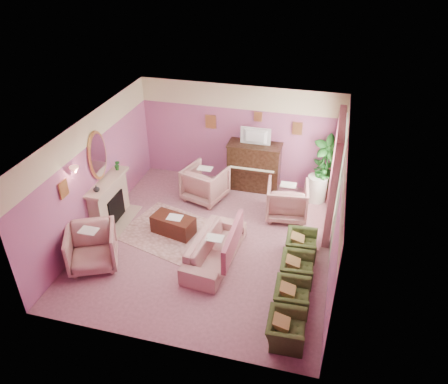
% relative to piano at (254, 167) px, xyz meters
% --- Properties ---
extents(floor, '(5.50, 6.00, 0.01)m').
position_rel_piano_xyz_m(floor, '(-0.50, -2.68, -0.65)').
color(floor, '#9A616F').
rests_on(floor, ground).
extents(ceiling, '(5.50, 6.00, 0.01)m').
position_rel_piano_xyz_m(ceiling, '(-0.50, -2.68, 2.15)').
color(ceiling, white).
rests_on(ceiling, wall_back).
extents(wall_back, '(5.50, 0.02, 2.80)m').
position_rel_piano_xyz_m(wall_back, '(-0.50, 0.32, 0.75)').
color(wall_back, '#874E86').
rests_on(wall_back, floor).
extents(wall_front, '(5.50, 0.02, 2.80)m').
position_rel_piano_xyz_m(wall_front, '(-0.50, -5.68, 0.75)').
color(wall_front, '#874E86').
rests_on(wall_front, floor).
extents(wall_left, '(0.02, 6.00, 2.80)m').
position_rel_piano_xyz_m(wall_left, '(-3.25, -2.68, 0.75)').
color(wall_left, '#874E86').
rests_on(wall_left, floor).
extents(wall_right, '(0.02, 6.00, 2.80)m').
position_rel_piano_xyz_m(wall_right, '(2.25, -2.68, 0.75)').
color(wall_right, '#874E86').
rests_on(wall_right, floor).
extents(picture_rail_band, '(5.50, 0.01, 0.65)m').
position_rel_piano_xyz_m(picture_rail_band, '(-0.50, 0.31, 1.82)').
color(picture_rail_band, beige).
rests_on(picture_rail_band, wall_back).
extents(stripe_panel, '(0.01, 3.00, 2.15)m').
position_rel_piano_xyz_m(stripe_panel, '(2.23, -1.38, 0.42)').
color(stripe_panel, '#B7CEA2').
rests_on(stripe_panel, wall_right).
extents(fireplace_surround, '(0.30, 1.40, 1.10)m').
position_rel_piano_xyz_m(fireplace_surround, '(-3.09, -2.48, -0.10)').
color(fireplace_surround, tan).
rests_on(fireplace_surround, floor).
extents(fireplace_inset, '(0.18, 0.72, 0.68)m').
position_rel_piano_xyz_m(fireplace_inset, '(-2.99, -2.48, -0.25)').
color(fireplace_inset, black).
rests_on(fireplace_inset, floor).
extents(fire_ember, '(0.06, 0.54, 0.10)m').
position_rel_piano_xyz_m(fire_ember, '(-2.95, -2.48, -0.43)').
color(fire_ember, '#FF562D').
rests_on(fire_ember, floor).
extents(mantel_shelf, '(0.40, 1.55, 0.07)m').
position_rel_piano_xyz_m(mantel_shelf, '(-3.06, -2.48, 0.47)').
color(mantel_shelf, tan).
rests_on(mantel_shelf, fireplace_surround).
extents(hearth, '(0.55, 1.50, 0.02)m').
position_rel_piano_xyz_m(hearth, '(-2.89, -2.48, -0.64)').
color(hearth, tan).
rests_on(hearth, floor).
extents(mirror_frame, '(0.04, 0.72, 1.20)m').
position_rel_piano_xyz_m(mirror_frame, '(-3.20, -2.48, 1.15)').
color(mirror_frame, tan).
rests_on(mirror_frame, wall_left).
extents(mirror_glass, '(0.01, 0.60, 1.06)m').
position_rel_piano_xyz_m(mirror_glass, '(-3.17, -2.48, 1.15)').
color(mirror_glass, white).
rests_on(mirror_glass, wall_left).
extents(sconce_shade, '(0.20, 0.20, 0.16)m').
position_rel_piano_xyz_m(sconce_shade, '(-3.12, -3.53, 1.33)').
color(sconce_shade, '#ED9580').
rests_on(sconce_shade, wall_left).
extents(piano, '(1.40, 0.60, 1.30)m').
position_rel_piano_xyz_m(piano, '(0.00, 0.00, 0.00)').
color(piano, black).
rests_on(piano, floor).
extents(piano_keyshelf, '(1.30, 0.12, 0.06)m').
position_rel_piano_xyz_m(piano_keyshelf, '(-0.00, -0.35, 0.07)').
color(piano_keyshelf, black).
rests_on(piano_keyshelf, piano).
extents(piano_keys, '(1.20, 0.08, 0.02)m').
position_rel_piano_xyz_m(piano_keys, '(0.00, -0.35, 0.11)').
color(piano_keys, white).
rests_on(piano_keys, piano).
extents(piano_top, '(1.45, 0.65, 0.04)m').
position_rel_piano_xyz_m(piano_top, '(0.00, 0.00, 0.66)').
color(piano_top, black).
rests_on(piano_top, piano).
extents(television, '(0.80, 0.12, 0.48)m').
position_rel_piano_xyz_m(television, '(0.00, -0.05, 0.95)').
color(television, black).
rests_on(television, piano).
extents(print_back_left, '(0.30, 0.03, 0.38)m').
position_rel_piano_xyz_m(print_back_left, '(-1.30, 0.28, 1.07)').
color(print_back_left, tan).
rests_on(print_back_left, wall_back).
extents(print_back_right, '(0.26, 0.03, 0.34)m').
position_rel_piano_xyz_m(print_back_right, '(1.05, 0.28, 1.13)').
color(print_back_right, tan).
rests_on(print_back_right, wall_back).
extents(print_back_mid, '(0.22, 0.03, 0.26)m').
position_rel_piano_xyz_m(print_back_mid, '(0.00, 0.28, 1.35)').
color(print_back_mid, tan).
rests_on(print_back_mid, wall_back).
extents(print_left_wall, '(0.03, 0.28, 0.36)m').
position_rel_piano_xyz_m(print_left_wall, '(-3.21, -3.88, 1.07)').
color(print_left_wall, tan).
rests_on(print_left_wall, wall_left).
extents(window_blind, '(0.03, 1.40, 1.80)m').
position_rel_piano_xyz_m(window_blind, '(2.20, -1.13, 1.05)').
color(window_blind, silver).
rests_on(window_blind, wall_right).
extents(curtain_left, '(0.16, 0.34, 2.60)m').
position_rel_piano_xyz_m(curtain_left, '(2.12, -2.05, 0.65)').
color(curtain_left, '#A34E61').
rests_on(curtain_left, floor).
extents(curtain_right, '(0.16, 0.34, 2.60)m').
position_rel_piano_xyz_m(curtain_right, '(2.12, -0.21, 0.65)').
color(curtain_right, '#A34E61').
rests_on(curtain_right, floor).
extents(pelmet, '(0.16, 2.20, 0.16)m').
position_rel_piano_xyz_m(pelmet, '(2.12, -1.13, 1.91)').
color(pelmet, '#A34E61').
rests_on(pelmet, wall_right).
extents(mantel_plant, '(0.16, 0.16, 0.28)m').
position_rel_piano_xyz_m(mantel_plant, '(-3.05, -1.93, 0.64)').
color(mantel_plant, '#1D651F').
rests_on(mantel_plant, mantel_shelf).
extents(mantel_vase, '(0.16, 0.16, 0.16)m').
position_rel_piano_xyz_m(mantel_vase, '(-3.05, -2.98, 0.58)').
color(mantel_vase, beige).
rests_on(mantel_vase, mantel_shelf).
extents(area_rug, '(2.90, 2.42, 0.01)m').
position_rel_piano_xyz_m(area_rug, '(-1.33, -2.60, -0.64)').
color(area_rug, tan).
rests_on(area_rug, floor).
extents(coffee_table, '(1.09, 0.71, 0.45)m').
position_rel_piano_xyz_m(coffee_table, '(-1.42, -2.56, -0.43)').
color(coffee_table, '#3B1910').
rests_on(coffee_table, floor).
extents(table_paper, '(0.35, 0.28, 0.01)m').
position_rel_piano_xyz_m(table_paper, '(-1.37, -2.56, -0.20)').
color(table_paper, silver).
rests_on(table_paper, coffee_table).
extents(sofa, '(0.69, 2.07, 0.84)m').
position_rel_piano_xyz_m(sofa, '(-0.20, -3.25, -0.23)').
color(sofa, tan).
rests_on(sofa, floor).
extents(sofa_throw, '(0.10, 1.57, 0.58)m').
position_rel_piano_xyz_m(sofa_throw, '(0.20, -3.25, -0.05)').
color(sofa_throw, '#A34E61').
rests_on(sofa_throw, sofa).
extents(floral_armchair_left, '(0.98, 0.98, 1.03)m').
position_rel_piano_xyz_m(floral_armchair_left, '(-1.13, -0.89, -0.14)').
color(floral_armchair_left, tan).
rests_on(floral_armchair_left, floor).
extents(floral_armchair_right, '(0.98, 0.98, 1.03)m').
position_rel_piano_xyz_m(floral_armchair_right, '(1.08, -1.17, -0.14)').
color(floral_armchair_right, tan).
rests_on(floral_armchair_right, floor).
extents(floral_armchair_front, '(0.98, 0.98, 1.03)m').
position_rel_piano_xyz_m(floral_armchair_front, '(-2.68, -4.08, -0.14)').
color(floral_armchair_front, tan).
rests_on(floral_armchair_front, floor).
extents(olive_chair_a, '(0.54, 0.77, 0.67)m').
position_rel_piano_xyz_m(olive_chair_a, '(1.60, -5.03, -0.32)').
color(olive_chair_a, '#394920').
rests_on(olive_chair_a, floor).
extents(olive_chair_b, '(0.54, 0.77, 0.67)m').
position_rel_piano_xyz_m(olive_chair_b, '(1.60, -4.21, -0.32)').
color(olive_chair_b, '#394920').
rests_on(olive_chair_b, floor).
extents(olive_chair_c, '(0.54, 0.77, 0.67)m').
position_rel_piano_xyz_m(olive_chair_c, '(1.60, -3.39, -0.32)').
color(olive_chair_c, '#394920').
rests_on(olive_chair_c, floor).
extents(olive_chair_d, '(0.54, 0.77, 0.67)m').
position_rel_piano_xyz_m(olive_chair_d, '(1.60, -2.57, -0.32)').
color(olive_chair_d, '#394920').
rests_on(olive_chair_d, floor).
extents(side_table, '(0.52, 0.52, 0.70)m').
position_rel_piano_xyz_m(side_table, '(1.75, -0.20, -0.30)').
color(side_table, silver).
rests_on(side_table, floor).
extents(side_plant_big, '(0.30, 0.30, 0.34)m').
position_rel_piano_xyz_m(side_plant_big, '(1.75, -0.20, 0.22)').
color(side_plant_big, '#1D651F').
rests_on(side_plant_big, side_table).
extents(side_plant_small, '(0.16, 0.16, 0.28)m').
position_rel_piano_xyz_m(side_plant_small, '(1.87, -0.30, 0.19)').
color(side_plant_small, '#1D651F').
rests_on(side_plant_small, side_table).
extents(palm_pot, '(0.34, 0.34, 0.34)m').
position_rel_piano_xyz_m(palm_pot, '(1.91, -0.02, -0.48)').
color(palm_pot, brown).
rests_on(palm_pot, floor).
extents(palm_plant, '(0.76, 0.76, 1.44)m').
position_rel_piano_xyz_m(palm_plant, '(1.91, -0.02, 0.41)').
color(palm_plant, '#1D651F').
rests_on(palm_plant, palm_pot).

